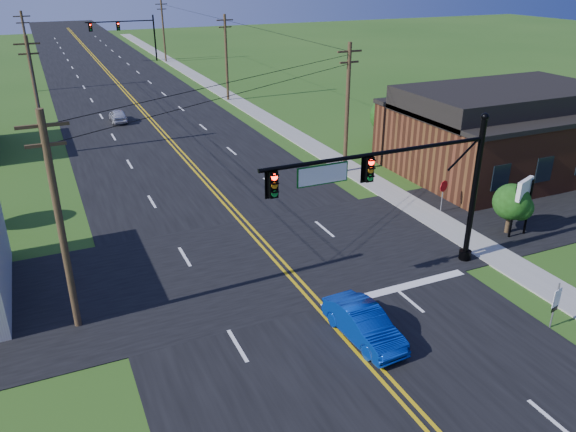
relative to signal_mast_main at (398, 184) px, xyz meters
name	(u,v)px	position (x,y,z in m)	size (l,w,h in m)	color
ground	(415,419)	(-4.34, -8.00, -4.75)	(260.00, 260.00, 0.00)	#284F16
road_main	(135,104)	(-4.34, 42.00, -4.73)	(16.00, 220.00, 0.04)	black
road_cross	(273,259)	(-4.34, 4.00, -4.73)	(70.00, 10.00, 0.04)	black
sidewalk	(261,115)	(6.16, 32.00, -4.71)	(2.00, 160.00, 0.08)	gray
signal_mast_main	(398,184)	(0.00, 0.00, 0.00)	(11.30, 0.60, 7.48)	black
signal_mast_far	(125,31)	(0.10, 72.00, -0.20)	(10.98, 0.60, 7.48)	black
brick_building	(499,138)	(15.66, 10.00, -2.40)	(14.20, 11.20, 4.70)	#562918
utility_pole_left_a	(60,221)	(-13.84, 2.00, -0.03)	(1.80, 0.28, 9.00)	#372919
utility_pole_left_b	(36,95)	(-13.84, 27.00, -0.03)	(1.80, 0.28, 9.00)	#372919
utility_pole_left_c	(28,50)	(-13.84, 54.00, -0.03)	(1.80, 0.28, 9.00)	#372919
utility_pole_right_a	(347,107)	(5.46, 14.00, -0.03)	(1.80, 0.28, 9.00)	#372919
utility_pole_right_b	(226,56)	(5.46, 40.00, -0.03)	(1.80, 0.28, 9.00)	#372919
utility_pole_right_c	(163,30)	(5.46, 70.00, -0.03)	(1.80, 0.28, 9.00)	#372919
tree_right_back	(389,115)	(11.66, 18.00, -2.15)	(3.00, 3.00, 4.10)	#372919
shrub_corner	(512,202)	(8.66, 1.50, -2.90)	(2.00, 2.00, 2.86)	#372919
blue_car	(364,325)	(-3.64, -3.59, -4.07)	(1.43, 4.11, 1.35)	#062D94
distant_car	(118,116)	(-7.10, 35.15, -4.15)	(1.42, 3.52, 1.20)	silver
route_sign	(556,302)	(3.75, -6.07, -3.53)	(0.52, 0.14, 2.09)	slate
stop_sign	(443,189)	(7.14, 5.28, -3.27)	(0.71, 0.25, 2.06)	slate
pylon_sign	(524,195)	(8.89, 1.00, -2.35)	(1.56, 0.82, 3.29)	black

